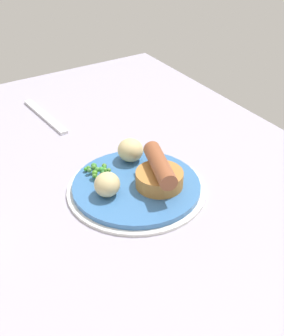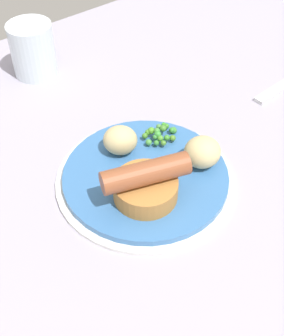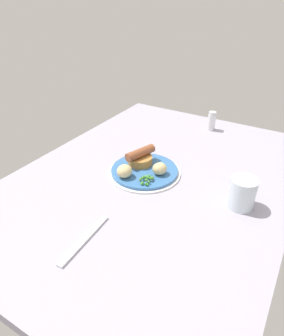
% 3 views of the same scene
% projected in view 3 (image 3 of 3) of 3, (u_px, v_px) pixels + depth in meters
% --- Properties ---
extents(dining_table, '(1.10, 0.80, 0.03)m').
position_uv_depth(dining_table, '(155.00, 180.00, 0.95)').
color(dining_table, '#9E99AD').
rests_on(dining_table, ground).
extents(dinner_plate, '(0.23, 0.23, 0.01)m').
position_uv_depth(dinner_plate, '(145.00, 171.00, 0.95)').
color(dinner_plate, silver).
rests_on(dinner_plate, dining_table).
extents(sausage_pudding, '(0.11, 0.08, 0.05)m').
position_uv_depth(sausage_pudding, '(140.00, 158.00, 0.97)').
color(sausage_pudding, '#AD7538').
rests_on(sausage_pudding, dinner_plate).
extents(pea_pile, '(0.05, 0.04, 0.02)m').
position_uv_depth(pea_pile, '(147.00, 179.00, 0.88)').
color(pea_pile, '#378733').
rests_on(pea_pile, dinner_plate).
extents(potato_chunk_0, '(0.06, 0.06, 0.04)m').
position_uv_depth(potato_chunk_0, '(160.00, 168.00, 0.92)').
color(potato_chunk_0, '#CCB77F').
rests_on(potato_chunk_0, dinner_plate).
extents(potato_chunk_2, '(0.06, 0.06, 0.04)m').
position_uv_depth(potato_chunk_2, '(125.00, 171.00, 0.90)').
color(potato_chunk_2, '#CCB77F').
rests_on(potato_chunk_2, dinner_plate).
extents(fork, '(0.18, 0.03, 0.01)m').
position_uv_depth(fork, '(85.00, 239.00, 0.70)').
color(fork, silver).
rests_on(fork, dining_table).
extents(drinking_glass, '(0.07, 0.07, 0.09)m').
position_uv_depth(drinking_glass, '(242.00, 193.00, 0.79)').
color(drinking_glass, silver).
rests_on(drinking_glass, dining_table).
extents(salt_shaker, '(0.03, 0.03, 0.08)m').
position_uv_depth(salt_shaker, '(212.00, 121.00, 1.22)').
color(salt_shaker, silver).
rests_on(salt_shaker, dining_table).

